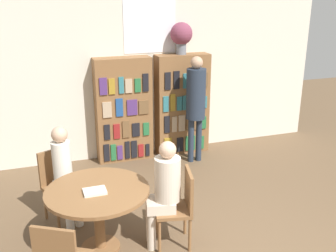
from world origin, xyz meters
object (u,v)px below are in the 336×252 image
(chair_left_side, at_px, (59,181))
(chair_far_side, at_px, (180,204))
(bookshelf_right, at_px, (182,104))
(reading_table, at_px, (98,200))
(bookshelf_left, at_px, (124,110))
(seated_reader_right, at_px, (164,187))
(flower_vase, at_px, (181,35))
(seated_reader_left, at_px, (65,171))
(librarian_standing, at_px, (196,98))

(chair_left_side, distance_m, chair_far_side, 1.61)
(bookshelf_right, height_order, reading_table, bookshelf_right)
(bookshelf_left, xyz_separation_m, seated_reader_right, (-0.15, -2.59, -0.15))
(reading_table, distance_m, seated_reader_right, 0.74)
(flower_vase, relative_size, chair_far_side, 0.59)
(reading_table, bearing_deg, flower_vase, 52.16)
(chair_far_side, distance_m, seated_reader_left, 1.46)
(bookshelf_left, relative_size, bookshelf_right, 1.00)
(seated_reader_left, bearing_deg, chair_far_side, 120.33)
(bookshelf_left, height_order, bookshelf_right, same)
(seated_reader_right, xyz_separation_m, librarian_standing, (1.26, 2.09, 0.38))
(chair_far_side, bearing_deg, bookshelf_left, 13.02)
(bookshelf_left, distance_m, librarian_standing, 1.24)
(chair_left_side, bearing_deg, flower_vase, -167.99)
(reading_table, xyz_separation_m, chair_far_side, (0.88, -0.20, -0.10))
(seated_reader_right, bearing_deg, seated_reader_left, 63.20)
(reading_table, height_order, chair_left_side, chair_left_side)
(bookshelf_left, distance_m, seated_reader_right, 2.60)
(flower_vase, xyz_separation_m, chair_far_side, (-1.01, -2.64, -1.58))
(bookshelf_left, height_order, reading_table, bookshelf_left)
(chair_left_side, relative_size, chair_far_side, 1.00)
(seated_reader_left, bearing_deg, bookshelf_left, -146.36)
(seated_reader_left, bearing_deg, bookshelf_right, -164.69)
(chair_left_side, height_order, chair_far_side, same)
(flower_vase, distance_m, seated_reader_left, 3.13)
(reading_table, xyz_separation_m, seated_reader_right, (0.71, -0.16, 0.12))
(chair_left_side, bearing_deg, bookshelf_left, -150.75)
(flower_vase, bearing_deg, chair_far_side, -111.00)
(chair_left_side, bearing_deg, seated_reader_left, 90.00)
(chair_far_side, relative_size, seated_reader_left, 0.71)
(reading_table, relative_size, chair_far_side, 1.25)
(flower_vase, distance_m, reading_table, 3.43)
(bookshelf_right, relative_size, seated_reader_left, 1.39)
(bookshelf_right, bearing_deg, bookshelf_left, -179.99)
(seated_reader_left, bearing_deg, chair_left_side, -90.00)
(bookshelf_right, height_order, seated_reader_right, bookshelf_right)
(seated_reader_left, bearing_deg, flower_vase, -164.29)
(flower_vase, xyz_separation_m, reading_table, (-1.90, -2.44, -1.48))
(reading_table, distance_m, chair_far_side, 0.91)
(reading_table, xyz_separation_m, librarian_standing, (1.97, 1.93, 0.50))
(chair_far_side, bearing_deg, reading_table, 90.00)
(seated_reader_left, xyz_separation_m, librarian_standing, (2.26, 1.27, 0.40))
(seated_reader_right, bearing_deg, bookshelf_right, -12.49)
(reading_table, relative_size, chair_left_side, 1.25)
(flower_vase, bearing_deg, reading_table, -127.84)
(reading_table, bearing_deg, chair_far_side, -12.50)
(chair_left_side, xyz_separation_m, librarian_standing, (2.33, 1.10, 0.61))
(seated_reader_left, bearing_deg, librarian_standing, -174.04)
(bookshelf_right, relative_size, librarian_standing, 0.98)
(chair_left_side, height_order, librarian_standing, librarian_standing)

